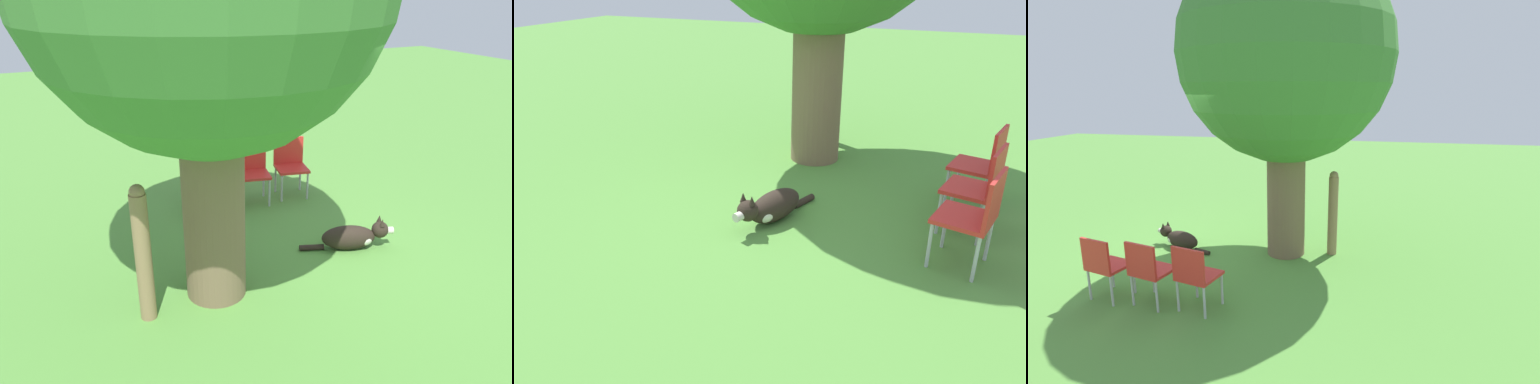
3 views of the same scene
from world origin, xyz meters
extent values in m
plane|color=#56933D|center=(0.00, 0.00, 0.00)|extent=(30.00, 30.00, 0.00)
cylinder|color=#7A6047|center=(-0.05, 1.08, 1.10)|extent=(0.60, 0.60, 2.20)
ellipsoid|color=#2D231C|center=(0.13, -0.65, 0.14)|extent=(0.46, 0.69, 0.29)
ellipsoid|color=silver|center=(0.08, -0.81, 0.13)|extent=(0.29, 0.29, 0.17)
sphere|color=#2D231C|center=(0.01, -1.00, 0.23)|extent=(0.25, 0.25, 0.20)
cylinder|color=silver|center=(-0.02, -1.11, 0.21)|extent=(0.11, 0.11, 0.08)
cone|color=#2D231C|center=(0.06, -1.02, 0.35)|extent=(0.06, 0.06, 0.09)
cone|color=#2D231C|center=(-0.04, -0.98, 0.35)|extent=(0.06, 0.06, 0.09)
cylinder|color=#2D231C|center=(0.27, -0.23, 0.03)|extent=(0.16, 0.29, 0.07)
cylinder|color=#937551|center=(-0.18, 1.80, 0.63)|extent=(0.15, 0.15, 1.26)
sphere|color=#937551|center=(-0.18, 1.80, 1.28)|extent=(0.14, 0.14, 0.14)
cube|color=red|center=(1.80, -0.78, 0.42)|extent=(0.50, 0.52, 0.04)
cube|color=red|center=(1.99, -0.82, 0.64)|extent=(0.13, 0.44, 0.39)
cylinder|color=#B7B7BC|center=(1.58, -0.93, 0.20)|extent=(0.03, 0.03, 0.40)
cylinder|color=#B7B7BC|center=(1.66, -0.56, 0.20)|extent=(0.03, 0.03, 0.40)
cylinder|color=#B7B7BC|center=(1.93, -1.00, 0.20)|extent=(0.03, 0.03, 0.40)
cylinder|color=#B7B7BC|center=(2.02, -0.63, 0.20)|extent=(0.03, 0.03, 0.40)
cube|color=red|center=(1.81, -0.18, 0.42)|extent=(0.50, 0.52, 0.04)
cube|color=red|center=(2.00, -0.22, 0.64)|extent=(0.13, 0.44, 0.39)
cylinder|color=#B7B7BC|center=(1.59, -0.32, 0.20)|extent=(0.03, 0.03, 0.40)
cylinder|color=#B7B7BC|center=(1.67, 0.05, 0.20)|extent=(0.03, 0.03, 0.40)
cylinder|color=#B7B7BC|center=(1.94, -0.40, 0.20)|extent=(0.03, 0.03, 0.40)
cylinder|color=#B7B7BC|center=(2.02, -0.03, 0.20)|extent=(0.03, 0.03, 0.40)
cube|color=red|center=(1.81, 0.43, 0.42)|extent=(0.50, 0.52, 0.04)
cube|color=red|center=(2.00, 0.38, 0.64)|extent=(0.13, 0.44, 0.39)
cylinder|color=#B7B7BC|center=(1.60, 0.28, 0.20)|extent=(0.03, 0.03, 0.40)
cylinder|color=#B7B7BC|center=(1.68, 0.65, 0.20)|extent=(0.03, 0.03, 0.40)
cylinder|color=#B7B7BC|center=(1.95, 0.20, 0.20)|extent=(0.03, 0.03, 0.40)
cylinder|color=#B7B7BC|center=(2.03, 0.57, 0.20)|extent=(0.03, 0.03, 0.40)
camera|label=1|loc=(-4.12, 2.50, 2.94)|focal=35.00mm
camera|label=2|loc=(1.77, -4.58, 2.25)|focal=35.00mm
camera|label=3|loc=(5.83, 2.34, 2.56)|focal=28.00mm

